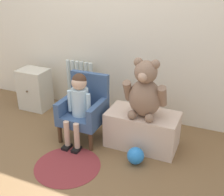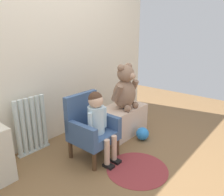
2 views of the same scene
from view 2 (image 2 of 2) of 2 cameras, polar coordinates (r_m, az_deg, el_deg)
name	(u,v)px [view 2 (image 2 of 2)]	position (r m, az deg, el deg)	size (l,w,h in m)	color
ground_plane	(120,172)	(2.21, 2.15, -18.69)	(6.00, 6.00, 0.00)	brown
back_wall	(43,39)	(2.61, -17.63, 14.37)	(3.80, 0.05, 2.40)	beige
radiator	(31,125)	(2.54, -20.30, -6.75)	(0.37, 0.05, 0.63)	silver
child_armchair	(90,127)	(2.32, -5.66, -7.60)	(0.42, 0.41, 0.67)	#3C567E
child_figure	(98,117)	(2.19, -3.72, -4.89)	(0.25, 0.35, 0.73)	silver
low_bench	(121,121)	(2.83, 2.34, -5.94)	(0.70, 0.37, 0.36)	beige
large_teddy_bear	(125,89)	(2.68, 3.42, 2.34)	(0.41, 0.29, 0.56)	#8A6952
floor_rug	(137,169)	(2.26, 6.59, -17.94)	(0.60, 0.60, 0.01)	maroon
toy_ball	(142,134)	(2.75, 7.97, -9.20)	(0.16, 0.16, 0.16)	#2A81D7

